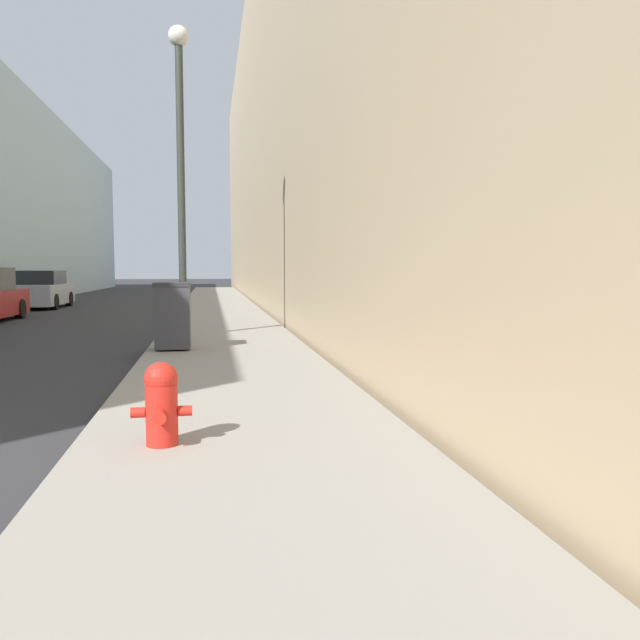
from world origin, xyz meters
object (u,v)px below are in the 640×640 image
fire_hydrant (161,402)px  trash_bin (173,315)px  parked_sedan_far (42,291)px  lamppost (181,159)px

fire_hydrant → trash_bin: (-0.28, 6.53, 0.27)m
fire_hydrant → parked_sedan_far: parked_sedan_far is taller
fire_hydrant → lamppost: bearing=91.2°
fire_hydrant → lamppost: 9.59m
fire_hydrant → lamppost: size_ratio=0.11×
lamppost → parked_sedan_far: lamppost is taller
lamppost → parked_sedan_far: size_ratio=1.53×
trash_bin → lamppost: size_ratio=0.19×
trash_bin → parked_sedan_far: size_ratio=0.28×
trash_bin → lamppost: (0.10, 2.37, 3.29)m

